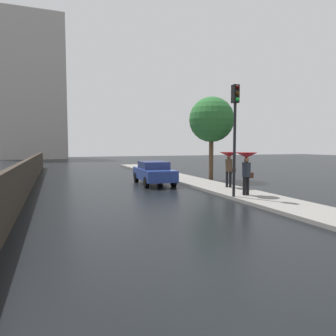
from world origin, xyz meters
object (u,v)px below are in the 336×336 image
at_px(pedestrian_with_umbrella_near, 246,162).
at_px(pedestrian_with_umbrella_far, 229,159).
at_px(traffic_light, 235,120).
at_px(street_tree_near, 212,120).
at_px(car_blue_mid_road, 154,172).

xyz_separation_m(pedestrian_with_umbrella_near, pedestrian_with_umbrella_far, (0.65, 2.45, 0.00)).
height_order(traffic_light, street_tree_near, street_tree_near).
relative_size(car_blue_mid_road, street_tree_near, 0.77).
height_order(car_blue_mid_road, pedestrian_with_umbrella_far, pedestrian_with_umbrella_far).
bearing_deg(street_tree_near, traffic_light, -111.11).
xyz_separation_m(car_blue_mid_road, pedestrian_with_umbrella_near, (2.34, -5.98, 0.87)).
distance_m(pedestrian_with_umbrella_near, traffic_light, 1.93).
bearing_deg(car_blue_mid_road, pedestrian_with_umbrella_far, -46.76).
distance_m(pedestrian_with_umbrella_near, street_tree_near, 7.37).
xyz_separation_m(car_blue_mid_road, street_tree_near, (4.27, 0.72, 3.30)).
relative_size(car_blue_mid_road, pedestrian_with_umbrella_far, 2.30).
relative_size(pedestrian_with_umbrella_near, street_tree_near, 0.34).
bearing_deg(pedestrian_with_umbrella_far, street_tree_near, 89.90).
relative_size(traffic_light, street_tree_near, 0.85).
bearing_deg(pedestrian_with_umbrella_near, pedestrian_with_umbrella_far, -106.86).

